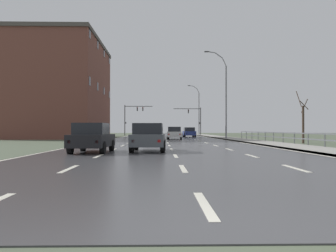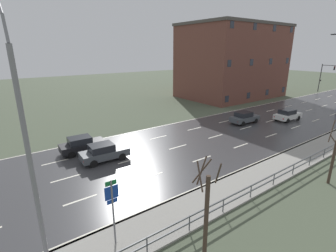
# 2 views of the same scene
# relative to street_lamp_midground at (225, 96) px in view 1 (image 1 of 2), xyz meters

# --- Properties ---
(ground_plane) EXTENTS (160.00, 160.00, 0.12)m
(ground_plane) POSITION_rel_street_lamp_midground_xyz_m (-7.41, 6.32, -5.46)
(ground_plane) COLOR #4C5642
(road_asphalt_strip) EXTENTS (14.00, 120.00, 0.03)m
(road_asphalt_strip) POSITION_rel_street_lamp_midground_xyz_m (-7.41, 18.32, -5.39)
(road_asphalt_strip) COLOR #3D3D3F
(road_asphalt_strip) RESTS_ON ground
(sidewalk_right) EXTENTS (3.00, 120.00, 0.12)m
(sidewalk_right) POSITION_rel_street_lamp_midground_xyz_m (1.02, 18.32, -5.34)
(sidewalk_right) COLOR gray
(sidewalk_right) RESTS_ON ground
(guardrail) EXTENTS (0.07, 37.00, 1.00)m
(guardrail) POSITION_rel_street_lamp_midground_xyz_m (2.44, -17.13, -4.69)
(guardrail) COLOR #515459
(guardrail) RESTS_ON ground
(street_lamp_midground) EXTENTS (2.82, 0.24, 11.10)m
(street_lamp_midground) POSITION_rel_street_lamp_midground_xyz_m (0.00, 0.00, 0.00)
(street_lamp_midground) COLOR slate
(street_lamp_midground) RESTS_ON ground
(street_lamp_distant) EXTENTS (2.48, 0.24, 10.64)m
(street_lamp_distant) POSITION_rel_street_lamp_midground_xyz_m (0.03, 31.63, -0.19)
(street_lamp_distant) COLOR slate
(street_lamp_distant) RESTS_ON ground
(traffic_signal_right) EXTENTS (5.83, 0.36, 5.86)m
(traffic_signal_right) POSITION_rel_street_lamp_midground_xyz_m (-0.64, 31.20, -1.47)
(traffic_signal_right) COLOR #38383A
(traffic_signal_right) RESTS_ON ground
(traffic_signal_left) EXTENTS (5.79, 0.36, 6.27)m
(traffic_signal_left) POSITION_rel_street_lamp_midground_xyz_m (-13.89, 29.63, -1.06)
(traffic_signal_left) COLOR #38383A
(traffic_signal_left) RESTS_ON ground
(car_far_right) EXTENTS (1.94, 4.16, 1.57)m
(car_far_right) POSITION_rel_street_lamp_midground_xyz_m (-3.43, 12.61, -4.60)
(car_far_right) COLOR navy
(car_far_right) RESTS_ON ground
(car_mid_centre) EXTENTS (1.96, 4.17, 1.57)m
(car_mid_centre) POSITION_rel_street_lamp_midground_xyz_m (-11.70, -26.20, -4.60)
(car_mid_centre) COLOR black
(car_mid_centre) RESTS_ON ground
(car_near_left) EXTENTS (2.01, 4.19, 1.57)m
(car_near_left) POSITION_rel_street_lamp_midground_xyz_m (-6.27, 0.21, -4.60)
(car_near_left) COLOR silver
(car_near_left) RESTS_ON ground
(car_near_right) EXTENTS (1.98, 4.17, 1.57)m
(car_near_right) POSITION_rel_street_lamp_midground_xyz_m (-8.88, -5.76, -4.60)
(car_near_right) COLOR #474C51
(car_near_right) RESTS_ON ground
(car_far_left) EXTENTS (1.95, 4.16, 1.57)m
(car_far_left) POSITION_rel_street_lamp_midground_xyz_m (-8.76, -25.25, -4.60)
(car_far_left) COLOR #474C51
(car_far_left) RESTS_ON ground
(brick_building) EXTENTS (13.75, 20.22, 14.18)m
(brick_building) POSITION_rel_street_lamp_midground_xyz_m (-23.56, 8.53, 1.70)
(brick_building) COLOR brown
(brick_building) RESTS_ON ground
(bare_tree_mid) EXTENTS (0.96, 0.97, 4.67)m
(bare_tree_mid) POSITION_rel_street_lamp_midground_xyz_m (4.57, -13.49, -3.49)
(bare_tree_mid) COLOR #423328
(bare_tree_mid) RESTS_ON ground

